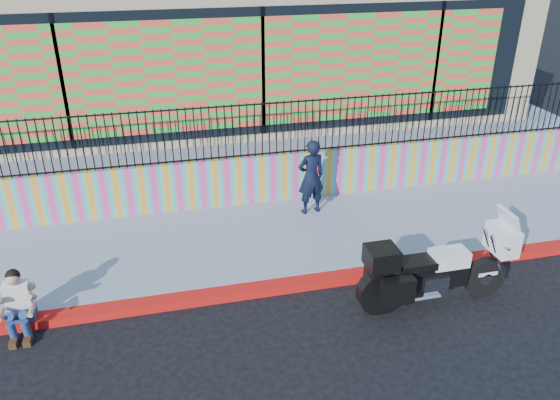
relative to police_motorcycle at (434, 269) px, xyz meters
name	(u,v)px	position (x,y,z in m)	size (l,w,h in m)	color
ground	(313,285)	(-1.77, 0.95, -0.68)	(90.00, 90.00, 0.00)	black
red_curb	(313,282)	(-1.77, 0.95, -0.61)	(16.00, 0.30, 0.15)	red
sidewalk	(290,236)	(-1.77, 2.60, -0.61)	(16.00, 3.00, 0.15)	gray
mural_wall	(272,177)	(-1.77, 4.20, 0.02)	(16.00, 0.20, 1.10)	#E73C87
metal_fence	(272,129)	(-1.77, 4.20, 1.17)	(15.80, 0.04, 1.20)	black
elevated_platform	(236,114)	(-1.77, 9.30, -0.06)	(16.00, 10.00, 1.25)	gray
storefront_building	(234,26)	(-1.77, 9.08, 2.56)	(14.00, 8.06, 4.00)	tan
police_motorcycle	(434,269)	(0.00, 0.00, 0.00)	(2.62, 0.87, 1.63)	black
police_officer	(311,177)	(-1.10, 3.41, 0.30)	(0.61, 0.40, 1.66)	black
seated_man	(18,310)	(-6.56, 0.79, -0.23)	(0.54, 0.71, 1.06)	navy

